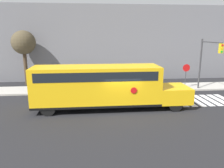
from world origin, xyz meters
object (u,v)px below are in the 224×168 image
(tree_near_sidewalk, at_px, (24,43))
(school_bus, at_px, (103,85))
(traffic_light, at_px, (207,57))
(stop_sign, at_px, (186,73))

(tree_near_sidewalk, bearing_deg, school_bus, -47.98)
(school_bus, distance_m, traffic_light, 10.64)
(school_bus, xyz_separation_m, stop_sign, (8.55, 4.97, -0.11))
(stop_sign, bearing_deg, tree_near_sidewalk, 167.04)
(stop_sign, xyz_separation_m, traffic_light, (1.32, -1.31, 1.63))
(school_bus, bearing_deg, stop_sign, 30.20)
(traffic_light, relative_size, tree_near_sidewalk, 0.86)
(stop_sign, relative_size, tree_near_sidewalk, 0.44)
(traffic_light, bearing_deg, tree_near_sidewalk, 164.01)
(school_bus, height_order, traffic_light, traffic_light)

